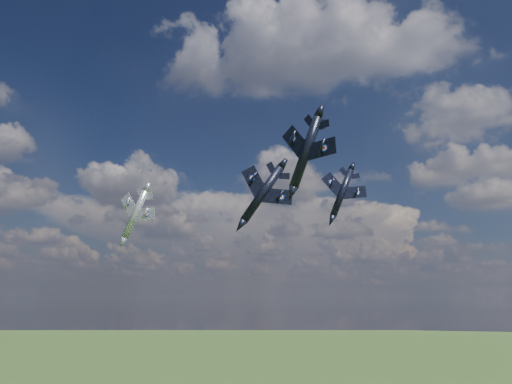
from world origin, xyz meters
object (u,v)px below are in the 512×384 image
(jet_right_navy, at_px, (306,152))
(jet_lead_navy, at_px, (262,194))
(jet_left_silver, at_px, (135,214))
(jet_high_navy, at_px, (342,193))

(jet_right_navy, bearing_deg, jet_lead_navy, 143.53)
(jet_left_silver, bearing_deg, jet_high_navy, 24.55)
(jet_right_navy, xyz_separation_m, jet_high_navy, (-0.06, 43.56, 3.51))
(jet_right_navy, distance_m, jet_left_silver, 54.20)
(jet_high_navy, distance_m, jet_left_silver, 44.33)
(jet_lead_navy, xyz_separation_m, jet_right_navy, (11.10, -19.54, 0.93))
(jet_high_navy, bearing_deg, jet_lead_navy, -129.24)
(jet_lead_navy, bearing_deg, jet_left_silver, 151.06)
(jet_lead_navy, xyz_separation_m, jet_high_navy, (11.04, 24.02, 4.44))
(jet_lead_navy, relative_size, jet_high_navy, 1.03)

